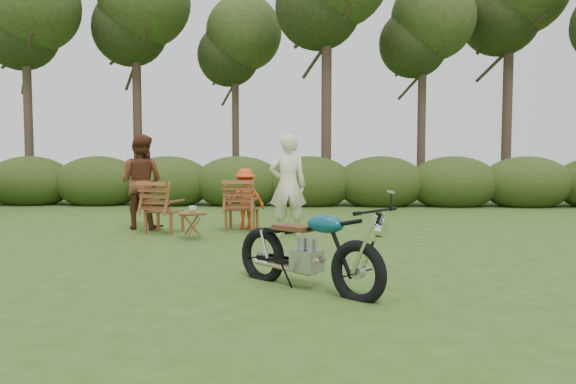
{
  "coord_description": "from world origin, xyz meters",
  "views": [
    {
      "loc": [
        0.1,
        -6.7,
        1.48
      ],
      "look_at": [
        -0.26,
        1.53,
        0.9
      ],
      "focal_mm": 35.0,
      "sensor_mm": 36.0,
      "label": 1
    }
  ],
  "objects_px": {
    "side_table": "(193,226)",
    "child": "(246,229)",
    "motorcycle": "(307,288)",
    "adult_b": "(142,229)",
    "lawn_chair_left": "(165,233)",
    "lawn_chair_right": "(242,230)",
    "cup": "(192,209)",
    "adult_a": "(288,236)"
  },
  "relations": [
    {
      "from": "side_table",
      "to": "child",
      "type": "relative_size",
      "value": 0.4
    },
    {
      "from": "motorcycle",
      "to": "adult_b",
      "type": "bearing_deg",
      "value": 165.15
    },
    {
      "from": "side_table",
      "to": "motorcycle",
      "type": "bearing_deg",
      "value": -59.67
    },
    {
      "from": "side_table",
      "to": "child",
      "type": "xyz_separation_m",
      "value": [
        0.74,
        1.39,
        -0.23
      ]
    },
    {
      "from": "lawn_chair_left",
      "to": "side_table",
      "type": "xyz_separation_m",
      "value": [
        0.69,
        -0.75,
        0.23
      ]
    },
    {
      "from": "motorcycle",
      "to": "child",
      "type": "xyz_separation_m",
      "value": [
        -1.24,
        4.78,
        0.0
      ]
    },
    {
      "from": "lawn_chair_right",
      "to": "side_table",
      "type": "distance_m",
      "value": 1.41
    },
    {
      "from": "lawn_chair_right",
      "to": "lawn_chair_left",
      "type": "relative_size",
      "value": 1.01
    },
    {
      "from": "lawn_chair_right",
      "to": "side_table",
      "type": "height_order",
      "value": "lawn_chair_right"
    },
    {
      "from": "lawn_chair_right",
      "to": "child",
      "type": "relative_size",
      "value": 0.82
    },
    {
      "from": "lawn_chair_left",
      "to": "lawn_chair_right",
      "type": "bearing_deg",
      "value": -146.37
    },
    {
      "from": "lawn_chair_left",
      "to": "cup",
      "type": "relative_size",
      "value": 7.02
    },
    {
      "from": "motorcycle",
      "to": "adult_b",
      "type": "height_order",
      "value": "adult_b"
    },
    {
      "from": "lawn_chair_right",
      "to": "side_table",
      "type": "xyz_separation_m",
      "value": [
        -0.69,
        -1.21,
        0.23
      ]
    },
    {
      "from": "cup",
      "to": "adult_a",
      "type": "height_order",
      "value": "adult_a"
    },
    {
      "from": "motorcycle",
      "to": "adult_a",
      "type": "xyz_separation_m",
      "value": [
        -0.38,
        3.87,
        0.0
      ]
    },
    {
      "from": "cup",
      "to": "adult_a",
      "type": "bearing_deg",
      "value": 16.33
    },
    {
      "from": "side_table",
      "to": "adult_a",
      "type": "relative_size",
      "value": 0.26
    },
    {
      "from": "lawn_chair_right",
      "to": "cup",
      "type": "relative_size",
      "value": 7.08
    },
    {
      "from": "motorcycle",
      "to": "adult_a",
      "type": "relative_size",
      "value": 1.06
    },
    {
      "from": "lawn_chair_left",
      "to": "side_table",
      "type": "distance_m",
      "value": 1.04
    },
    {
      "from": "adult_b",
      "to": "motorcycle",
      "type": "bearing_deg",
      "value": 137.0
    },
    {
      "from": "lawn_chair_left",
      "to": "side_table",
      "type": "bearing_deg",
      "value": 147.65
    },
    {
      "from": "adult_b",
      "to": "adult_a",
      "type": "bearing_deg",
      "value": 176.26
    },
    {
      "from": "adult_a",
      "to": "child",
      "type": "xyz_separation_m",
      "value": [
        -0.87,
        0.91,
        0.0
      ]
    },
    {
      "from": "side_table",
      "to": "cup",
      "type": "bearing_deg",
      "value": 82.52
    },
    {
      "from": "motorcycle",
      "to": "side_table",
      "type": "height_order",
      "value": "motorcycle"
    },
    {
      "from": "lawn_chair_left",
      "to": "side_table",
      "type": "relative_size",
      "value": 2.05
    },
    {
      "from": "adult_a",
      "to": "adult_b",
      "type": "relative_size",
      "value": 0.99
    },
    {
      "from": "cup",
      "to": "child",
      "type": "height_order",
      "value": "child"
    },
    {
      "from": "lawn_chair_right",
      "to": "adult_b",
      "type": "distance_m",
      "value": 1.97
    },
    {
      "from": "lawn_chair_right",
      "to": "child",
      "type": "height_order",
      "value": "child"
    },
    {
      "from": "lawn_chair_right",
      "to": "adult_a",
      "type": "relative_size",
      "value": 0.54
    },
    {
      "from": "side_table",
      "to": "adult_b",
      "type": "bearing_deg",
      "value": 134.52
    },
    {
      "from": "lawn_chair_right",
      "to": "lawn_chair_left",
      "type": "bearing_deg",
      "value": 21.17
    },
    {
      "from": "lawn_chair_left",
      "to": "side_table",
      "type": "height_order",
      "value": "lawn_chair_left"
    },
    {
      "from": "motorcycle",
      "to": "cup",
      "type": "xyz_separation_m",
      "value": [
        -1.98,
        3.4,
        0.52
      ]
    },
    {
      "from": "adult_a",
      "to": "child",
      "type": "height_order",
      "value": "adult_a"
    },
    {
      "from": "cup",
      "to": "child",
      "type": "relative_size",
      "value": 0.12
    },
    {
      "from": "side_table",
      "to": "cup",
      "type": "distance_m",
      "value": 0.29
    },
    {
      "from": "adult_a",
      "to": "child",
      "type": "relative_size",
      "value": 1.53
    },
    {
      "from": "motorcycle",
      "to": "child",
      "type": "relative_size",
      "value": 1.63
    }
  ]
}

